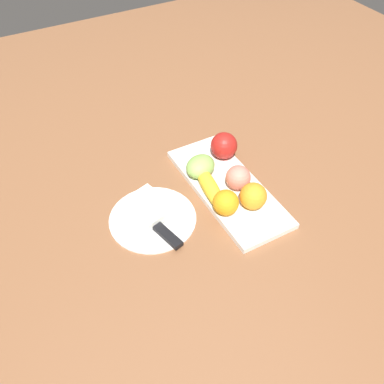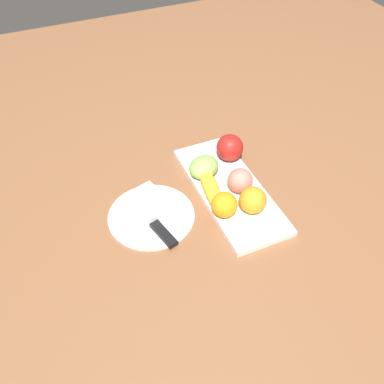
{
  "view_description": "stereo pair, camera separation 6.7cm",
  "coord_description": "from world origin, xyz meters",
  "px_view_note": "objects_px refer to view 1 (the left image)",
  "views": [
    {
      "loc": [
        -0.64,
        0.46,
        0.78
      ],
      "look_at": [
        -0.0,
        0.12,
        0.05
      ],
      "focal_mm": 39.22,
      "sensor_mm": 36.0,
      "label": 1
    },
    {
      "loc": [
        -0.67,
        0.4,
        0.78
      ],
      "look_at": [
        -0.0,
        0.12,
        0.05
      ],
      "focal_mm": 39.22,
      "sensor_mm": 36.0,
      "label": 2
    }
  ],
  "objects_px": {
    "apple": "(224,146)",
    "peach": "(238,178)",
    "banana": "(210,187)",
    "fruit_tray": "(228,188)",
    "folded_napkin": "(148,207)",
    "orange_near_apple": "(226,203)",
    "grape_bunch": "(200,166)",
    "knife": "(163,231)",
    "orange_near_banana": "(253,196)",
    "dinner_plate": "(153,219)"
  },
  "relations": [
    {
      "from": "apple",
      "to": "dinner_plate",
      "type": "bearing_deg",
      "value": 112.03
    },
    {
      "from": "banana",
      "to": "folded_napkin",
      "type": "distance_m",
      "value": 0.16
    },
    {
      "from": "apple",
      "to": "knife",
      "type": "xyz_separation_m",
      "value": [
        -0.16,
        0.27,
        -0.04
      ]
    },
    {
      "from": "grape_bunch",
      "to": "knife",
      "type": "xyz_separation_m",
      "value": [
        -0.13,
        0.17,
        -0.03
      ]
    },
    {
      "from": "grape_bunch",
      "to": "dinner_plate",
      "type": "height_order",
      "value": "grape_bunch"
    },
    {
      "from": "peach",
      "to": "dinner_plate",
      "type": "xyz_separation_m",
      "value": [
        0.01,
        0.24,
        -0.04
      ]
    },
    {
      "from": "apple",
      "to": "dinner_plate",
      "type": "distance_m",
      "value": 0.29
    },
    {
      "from": "grape_bunch",
      "to": "dinner_plate",
      "type": "bearing_deg",
      "value": 113.1
    },
    {
      "from": "fruit_tray",
      "to": "orange_near_banana",
      "type": "height_order",
      "value": "orange_near_banana"
    },
    {
      "from": "peach",
      "to": "dinner_plate",
      "type": "height_order",
      "value": "peach"
    },
    {
      "from": "banana",
      "to": "orange_near_apple",
      "type": "height_order",
      "value": "orange_near_apple"
    },
    {
      "from": "orange_near_apple",
      "to": "peach",
      "type": "height_order",
      "value": "same"
    },
    {
      "from": "peach",
      "to": "knife",
      "type": "xyz_separation_m",
      "value": [
        -0.04,
        0.24,
        -0.03
      ]
    },
    {
      "from": "banana",
      "to": "fruit_tray",
      "type": "bearing_deg",
      "value": 97.53
    },
    {
      "from": "apple",
      "to": "orange_near_apple",
      "type": "xyz_separation_m",
      "value": [
        -0.18,
        0.11,
        -0.01
      ]
    },
    {
      "from": "fruit_tray",
      "to": "knife",
      "type": "bearing_deg",
      "value": 103.99
    },
    {
      "from": "orange_near_apple",
      "to": "orange_near_banana",
      "type": "xyz_separation_m",
      "value": [
        -0.02,
        -0.07,
        0.0
      ]
    },
    {
      "from": "orange_near_banana",
      "to": "folded_napkin",
      "type": "xyz_separation_m",
      "value": [
        0.11,
        0.23,
        -0.03
      ]
    },
    {
      "from": "orange_near_apple",
      "to": "folded_napkin",
      "type": "xyz_separation_m",
      "value": [
        0.1,
        0.16,
        -0.03
      ]
    },
    {
      "from": "peach",
      "to": "folded_napkin",
      "type": "relative_size",
      "value": 0.59
    },
    {
      "from": "orange_near_banana",
      "to": "knife",
      "type": "height_order",
      "value": "orange_near_banana"
    },
    {
      "from": "fruit_tray",
      "to": "grape_bunch",
      "type": "height_order",
      "value": "grape_bunch"
    },
    {
      "from": "orange_near_apple",
      "to": "grape_bunch",
      "type": "xyz_separation_m",
      "value": [
        0.15,
        -0.01,
        -0.0
      ]
    },
    {
      "from": "banana",
      "to": "peach",
      "type": "bearing_deg",
      "value": 87.21
    },
    {
      "from": "dinner_plate",
      "to": "apple",
      "type": "bearing_deg",
      "value": -67.97
    },
    {
      "from": "banana",
      "to": "folded_napkin",
      "type": "xyz_separation_m",
      "value": [
        0.03,
        0.16,
        -0.01
      ]
    },
    {
      "from": "dinner_plate",
      "to": "fruit_tray",
      "type": "bearing_deg",
      "value": -90.0
    },
    {
      "from": "banana",
      "to": "peach",
      "type": "xyz_separation_m",
      "value": [
        -0.01,
        -0.07,
        0.01
      ]
    },
    {
      "from": "dinner_plate",
      "to": "orange_near_banana",
      "type": "bearing_deg",
      "value": -110.73
    },
    {
      "from": "orange_near_banana",
      "to": "dinner_plate",
      "type": "relative_size",
      "value": 0.32
    },
    {
      "from": "banana",
      "to": "grape_bunch",
      "type": "relative_size",
      "value": 2.33
    },
    {
      "from": "orange_near_apple",
      "to": "folded_napkin",
      "type": "relative_size",
      "value": 0.58
    },
    {
      "from": "orange_near_banana",
      "to": "peach",
      "type": "height_order",
      "value": "orange_near_banana"
    },
    {
      "from": "peach",
      "to": "folded_napkin",
      "type": "height_order",
      "value": "peach"
    },
    {
      "from": "folded_napkin",
      "to": "apple",
      "type": "bearing_deg",
      "value": -73.06
    },
    {
      "from": "orange_near_banana",
      "to": "banana",
      "type": "bearing_deg",
      "value": 37.83
    },
    {
      "from": "folded_napkin",
      "to": "orange_near_apple",
      "type": "bearing_deg",
      "value": -121.51
    },
    {
      "from": "orange_near_banana",
      "to": "folded_napkin",
      "type": "bearing_deg",
      "value": 63.68
    },
    {
      "from": "apple",
      "to": "orange_near_banana",
      "type": "height_order",
      "value": "apple"
    },
    {
      "from": "apple",
      "to": "peach",
      "type": "distance_m",
      "value": 0.13
    },
    {
      "from": "orange_near_apple",
      "to": "folded_napkin",
      "type": "distance_m",
      "value": 0.19
    },
    {
      "from": "apple",
      "to": "orange_near_banana",
      "type": "bearing_deg",
      "value": 169.26
    },
    {
      "from": "orange_near_apple",
      "to": "fruit_tray",
      "type": "bearing_deg",
      "value": -37.51
    },
    {
      "from": "apple",
      "to": "banana",
      "type": "bearing_deg",
      "value": 135.46
    },
    {
      "from": "orange_near_apple",
      "to": "grape_bunch",
      "type": "bearing_deg",
      "value": -5.07
    },
    {
      "from": "peach",
      "to": "dinner_plate",
      "type": "relative_size",
      "value": 0.3
    },
    {
      "from": "apple",
      "to": "orange_near_banana",
      "type": "xyz_separation_m",
      "value": [
        -0.2,
        0.04,
        -0.0
      ]
    },
    {
      "from": "orange_near_apple",
      "to": "peach",
      "type": "relative_size",
      "value": 0.99
    },
    {
      "from": "knife",
      "to": "grape_bunch",
      "type": "bearing_deg",
      "value": -67.47
    },
    {
      "from": "grape_bunch",
      "to": "folded_napkin",
      "type": "distance_m",
      "value": 0.18
    }
  ]
}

